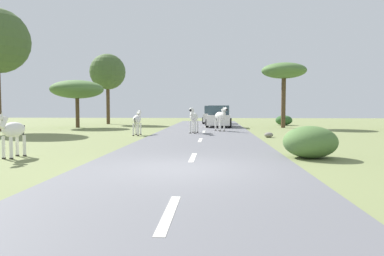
{
  "coord_description": "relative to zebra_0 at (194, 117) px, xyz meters",
  "views": [
    {
      "loc": [
        0.85,
        -9.27,
        1.66
      ],
      "look_at": [
        -0.17,
        6.98,
        0.7
      ],
      "focal_mm": 33.3,
      "sensor_mm": 36.0,
      "label": 1
    }
  ],
  "objects": [
    {
      "name": "zebra_4",
      "position": [
        1.69,
        2.03,
        0.01
      ],
      "size": [
        0.99,
        1.66,
        1.67
      ],
      "rotation": [
        0.0,
        0.0,
        3.57
      ],
      "color": "silver",
      "rests_on": "road"
    },
    {
      "name": "zebra_2",
      "position": [
        -5.3,
        -10.81,
        -0.13
      ],
      "size": [
        0.51,
        1.61,
        1.52
      ],
      "rotation": [
        0.0,
        0.0,
        3.05
      ],
      "color": "silver",
      "rests_on": "ground_plane"
    },
    {
      "name": "rock_0",
      "position": [
        6.63,
        -4.16,
        -0.82
      ],
      "size": [
        0.72,
        0.72,
        0.42
      ],
      "primitive_type": "ellipsoid",
      "color": "gray",
      "rests_on": "ground_plane"
    },
    {
      "name": "rock_1",
      "position": [
        4.25,
        -2.34,
        -0.89
      ],
      "size": [
        0.48,
        0.46,
        0.29
      ],
      "primitive_type": "ellipsoid",
      "color": "gray",
      "rests_on": "ground_plane"
    },
    {
      "name": "zebra_1",
      "position": [
        -3.27,
        -1.23,
        -0.11
      ],
      "size": [
        0.43,
        1.63,
        1.54
      ],
      "rotation": [
        0.0,
        0.0,
        6.28
      ],
      "color": "silver",
      "rests_on": "ground_plane"
    },
    {
      "name": "lane_markings",
      "position": [
        0.6,
        -13.69,
        -0.98
      ],
      "size": [
        0.16,
        56.0,
        0.01
      ],
      "color": "silver",
      "rests_on": "road"
    },
    {
      "name": "tree_4",
      "position": [
        6.82,
        7.07,
        3.47
      ],
      "size": [
        3.54,
        3.54,
        5.19
      ],
      "color": "#4C3823",
      "rests_on": "ground_plane"
    },
    {
      "name": "zebra_0",
      "position": [
        0.0,
        0.0,
        0.0
      ],
      "size": [
        0.63,
        1.73,
        1.64
      ],
      "rotation": [
        0.0,
        0.0,
        2.98
      ],
      "color": "silver",
      "rests_on": "road"
    },
    {
      "name": "ground_plane",
      "position": [
        0.43,
        -12.69,
        -1.03
      ],
      "size": [
        90.0,
        90.0,
        0.0
      ],
      "primitive_type": "plane",
      "color": "olive"
    },
    {
      "name": "tree_2",
      "position": [
        -9.12,
        12.35,
        4.04
      ],
      "size": [
        3.45,
        3.45,
        6.83
      ],
      "color": "#4C3823",
      "rests_on": "ground_plane"
    },
    {
      "name": "road",
      "position": [
        0.6,
        -12.69,
        -1.0
      ],
      "size": [
        6.0,
        64.0,
        0.05
      ],
      "primitive_type": "cube",
      "color": "slate",
      "rests_on": "ground_plane"
    },
    {
      "name": "bush_2",
      "position": [
        7.64,
        11.03,
        -0.57
      ],
      "size": [
        1.52,
        1.37,
        0.91
      ],
      "primitive_type": "ellipsoid",
      "color": "#2D5628",
      "rests_on": "ground_plane"
    },
    {
      "name": "bush_1",
      "position": [
        4.4,
        -10.21,
        -0.5
      ],
      "size": [
        1.75,
        1.58,
        1.05
      ],
      "primitive_type": "ellipsoid",
      "color": "#4C7038",
      "rests_on": "ground_plane"
    },
    {
      "name": "car_0",
      "position": [
        1.23,
        13.51,
        -0.18
      ],
      "size": [
        2.24,
        4.45,
        1.74
      ],
      "rotation": [
        0.0,
        0.0,
        -0.07
      ],
      "color": "white",
      "rests_on": "road"
    },
    {
      "name": "tree_3",
      "position": [
        -9.81,
        6.26,
        2.05
      ],
      "size": [
        4.21,
        4.21,
        3.83
      ],
      "color": "#4C3823",
      "rests_on": "ground_plane"
    },
    {
      "name": "car_1",
      "position": [
        1.68,
        7.38,
        -0.18
      ],
      "size": [
        2.19,
        4.42,
        1.74
      ],
      "rotation": [
        0.0,
        0.0,
        -0.05
      ],
      "color": "white",
      "rests_on": "road"
    }
  ]
}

